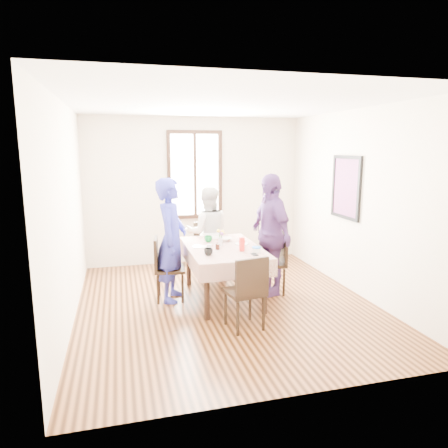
% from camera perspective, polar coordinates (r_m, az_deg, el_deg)
% --- Properties ---
extents(ground, '(4.50, 4.50, 0.00)m').
position_cam_1_polar(ground, '(5.80, 0.23, -11.03)').
color(ground, black).
rests_on(ground, ground).
extents(back_wall, '(4.00, 0.00, 4.00)m').
position_cam_1_polar(back_wall, '(7.63, -4.10, 4.64)').
color(back_wall, beige).
rests_on(back_wall, ground).
extents(right_wall, '(0.00, 4.50, 4.50)m').
position_cam_1_polar(right_wall, '(6.26, 18.24, 2.83)').
color(right_wall, beige).
rests_on(right_wall, ground).
extents(window_frame, '(1.02, 0.06, 1.62)m').
position_cam_1_polar(window_frame, '(7.59, -4.10, 6.88)').
color(window_frame, black).
rests_on(window_frame, back_wall).
extents(window_pane, '(0.90, 0.02, 1.50)m').
position_cam_1_polar(window_pane, '(7.60, -4.12, 6.88)').
color(window_pane, white).
rests_on(window_pane, back_wall).
extents(art_poster, '(0.04, 0.76, 0.96)m').
position_cam_1_polar(art_poster, '(6.48, 16.76, 4.94)').
color(art_poster, red).
rests_on(art_poster, right_wall).
extents(dining_table, '(0.89, 1.48, 0.75)m').
position_cam_1_polar(dining_table, '(5.87, -0.12, -6.88)').
color(dining_table, black).
rests_on(dining_table, ground).
extents(tablecloth, '(1.01, 1.60, 0.01)m').
position_cam_1_polar(tablecloth, '(5.77, -0.13, -3.27)').
color(tablecloth, '#550D01').
rests_on(tablecloth, dining_table).
extents(chair_left, '(0.48, 0.48, 0.91)m').
position_cam_1_polar(chair_left, '(5.85, -7.56, -6.23)').
color(chair_left, black).
rests_on(chair_left, ground).
extents(chair_right, '(0.48, 0.48, 0.91)m').
position_cam_1_polar(chair_right, '(6.11, 6.54, -5.47)').
color(chair_right, black).
rests_on(chair_right, ground).
extents(chair_far, '(0.44, 0.44, 0.91)m').
position_cam_1_polar(chair_far, '(6.81, -2.27, -3.74)').
color(chair_far, black).
rests_on(chair_far, ground).
extents(chair_near, '(0.49, 0.49, 0.91)m').
position_cam_1_polar(chair_near, '(4.92, 2.88, -9.44)').
color(chair_near, black).
rests_on(chair_near, ground).
extents(person_left, '(0.60, 0.74, 1.74)m').
position_cam_1_polar(person_left, '(5.75, -7.46, -2.25)').
color(person_left, '#2A2C97').
rests_on(person_left, ground).
extents(person_far, '(0.81, 0.67, 1.53)m').
position_cam_1_polar(person_far, '(6.72, -2.26, -1.23)').
color(person_far, silver).
rests_on(person_far, ground).
extents(person_right, '(0.55, 1.09, 1.79)m').
position_cam_1_polar(person_right, '(6.00, 6.45, -1.46)').
color(person_right, '#52306B').
rests_on(person_right, ground).
extents(mug_black, '(0.12, 0.12, 0.09)m').
position_cam_1_polar(mug_black, '(5.32, -2.20, -3.92)').
color(mug_black, black).
rests_on(mug_black, tablecloth).
extents(mug_flag, '(0.14, 0.14, 0.09)m').
position_cam_1_polar(mug_flag, '(5.73, 2.55, -2.84)').
color(mug_flag, red).
rests_on(mug_flag, tablecloth).
extents(mug_green, '(0.16, 0.16, 0.09)m').
position_cam_1_polar(mug_green, '(6.06, -2.22, -2.10)').
color(mug_green, '#0C7226').
rests_on(mug_green, tablecloth).
extents(serving_bowl, '(0.21, 0.21, 0.05)m').
position_cam_1_polar(serving_bowl, '(6.12, 0.06, -2.17)').
color(serving_bowl, white).
rests_on(serving_bowl, tablecloth).
extents(juice_carton, '(0.06, 0.06, 0.19)m').
position_cam_1_polar(juice_carton, '(5.52, 2.52, -2.86)').
color(juice_carton, red).
rests_on(juice_carton, tablecloth).
extents(butter_tub, '(0.12, 0.12, 0.06)m').
position_cam_1_polar(butter_tub, '(5.48, 4.58, -3.65)').
color(butter_tub, white).
rests_on(butter_tub, tablecloth).
extents(jam_jar, '(0.06, 0.06, 0.08)m').
position_cam_1_polar(jam_jar, '(5.61, -0.91, -3.21)').
color(jam_jar, black).
rests_on(jam_jar, tablecloth).
extents(drinking_glass, '(0.07, 0.07, 0.09)m').
position_cam_1_polar(drinking_glass, '(5.52, -2.09, -3.36)').
color(drinking_glass, silver).
rests_on(drinking_glass, tablecloth).
extents(smartphone, '(0.07, 0.14, 0.01)m').
position_cam_1_polar(smartphone, '(5.36, 4.28, -4.27)').
color(smartphone, black).
rests_on(smartphone, tablecloth).
extents(flower_vase, '(0.06, 0.06, 0.12)m').
position_cam_1_polar(flower_vase, '(5.83, -0.49, -2.47)').
color(flower_vase, silver).
rests_on(flower_vase, tablecloth).
extents(plate_left, '(0.20, 0.20, 0.01)m').
position_cam_1_polar(plate_left, '(5.77, -3.40, -3.17)').
color(plate_left, white).
rests_on(plate_left, tablecloth).
extents(plate_right, '(0.20, 0.20, 0.01)m').
position_cam_1_polar(plate_right, '(5.93, 2.49, -2.79)').
color(plate_right, white).
rests_on(plate_right, tablecloth).
extents(plate_far, '(0.20, 0.20, 0.01)m').
position_cam_1_polar(plate_far, '(6.33, -1.47, -1.92)').
color(plate_far, white).
rests_on(plate_far, tablecloth).
extents(butter_lid, '(0.12, 0.12, 0.01)m').
position_cam_1_polar(butter_lid, '(5.48, 4.58, -3.28)').
color(butter_lid, blue).
rests_on(butter_lid, butter_tub).
extents(flower_bunch, '(0.09, 0.09, 0.10)m').
position_cam_1_polar(flower_bunch, '(5.80, -0.49, -1.42)').
color(flower_bunch, yellow).
rests_on(flower_bunch, flower_vase).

